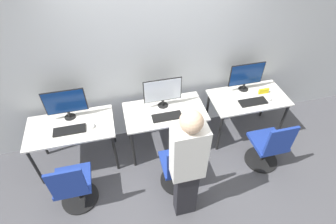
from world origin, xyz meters
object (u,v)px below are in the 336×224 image
at_px(monitor_center, 163,92).
at_px(person_center, 188,165).
at_px(monitor_right, 246,76).
at_px(keyboard_left, 70,130).
at_px(mouse_right, 269,98).
at_px(monitor_left, 65,103).
at_px(mouse_center, 185,113).
at_px(office_chair_right, 268,148).
at_px(mouse_left, 93,126).
at_px(keyboard_right, 253,102).
at_px(office_chair_left, 74,187).
at_px(office_chair_center, 179,168).
at_px(keyboard_center, 167,117).

xyz_separation_m(monitor_center, person_center, (-0.01, -1.22, -0.06)).
bearing_deg(monitor_right, monitor_center, -176.60).
bearing_deg(keyboard_left, mouse_right, -0.79).
relative_size(monitor_left, monitor_right, 1.00).
distance_m(mouse_center, office_chair_right, 1.28).
height_order(monitor_left, mouse_left, monitor_left).
distance_m(keyboard_left, person_center, 1.65).
height_order(keyboard_left, keyboard_right, same).
relative_size(office_chair_left, keyboard_right, 2.18).
distance_m(monitor_center, office_chair_center, 1.06).
bearing_deg(mouse_center, office_chair_center, -111.43).
bearing_deg(monitor_right, keyboard_right, -90.00).
distance_m(person_center, office_chair_right, 1.52).
height_order(mouse_left, office_chair_right, office_chair_right).
relative_size(keyboard_left, mouse_left, 4.57).
distance_m(keyboard_left, monitor_center, 1.33).
bearing_deg(keyboard_right, monitor_right, 90.00).
bearing_deg(monitor_left, mouse_left, -41.22).
bearing_deg(office_chair_center, mouse_left, 147.13).
relative_size(keyboard_left, office_chair_right, 0.46).
xyz_separation_m(monitor_center, mouse_right, (1.56, -0.24, -0.24)).
bearing_deg(keyboard_center, mouse_center, 3.01).
bearing_deg(keyboard_left, keyboard_center, -2.26).
height_order(keyboard_left, keyboard_center, same).
xyz_separation_m(monitor_center, mouse_center, (0.26, -0.24, -0.24)).
height_order(keyboard_left, mouse_left, mouse_left).
relative_size(mouse_center, person_center, 0.05).
distance_m(monitor_left, mouse_left, 0.46).
bearing_deg(keyboard_left, keyboard_right, -1.07).
bearing_deg(office_chair_center, monitor_left, 145.09).
distance_m(monitor_right, mouse_right, 0.48).
bearing_deg(mouse_left, mouse_right, -0.98).
bearing_deg(keyboard_right, keyboard_left, 178.93).
bearing_deg(person_center, office_chair_right, 16.86).
bearing_deg(mouse_center, office_chair_left, -160.10).
distance_m(keyboard_center, person_center, 0.98).
relative_size(mouse_left, person_center, 0.05).
bearing_deg(office_chair_left, monitor_right, 18.70).
xyz_separation_m(monitor_left, keyboard_left, (0.00, -0.26, -0.25)).
height_order(monitor_center, person_center, person_center).
xyz_separation_m(monitor_right, keyboard_right, (0.00, -0.32, -0.25)).
xyz_separation_m(keyboard_center, person_center, (-0.01, -0.97, 0.19)).
bearing_deg(mouse_left, keyboard_left, -179.21).
distance_m(keyboard_left, monitor_right, 2.61).
distance_m(mouse_left, monitor_center, 1.04).
distance_m(office_chair_left, mouse_center, 1.72).
distance_m(mouse_left, monitor_right, 2.32).
bearing_deg(keyboard_right, mouse_left, 178.69).
bearing_deg(mouse_left, mouse_center, -1.89).
bearing_deg(monitor_right, mouse_center, -163.17).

